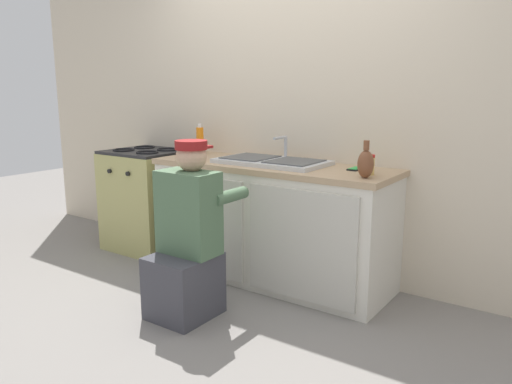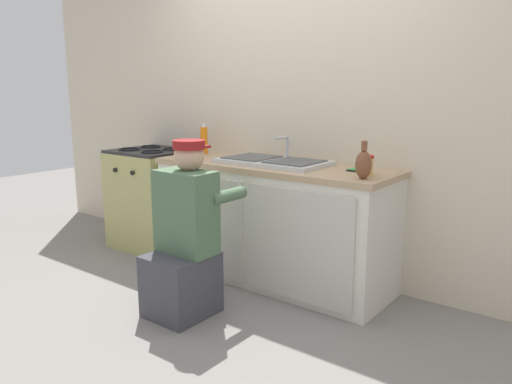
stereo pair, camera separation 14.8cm
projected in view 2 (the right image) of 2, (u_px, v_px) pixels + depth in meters
The scene contains 12 objects.
ground_plane at pixel (248, 290), 3.56m from camera, with size 12.00×12.00×0.00m, color gray.
back_wall at pixel (300, 110), 3.81m from camera, with size 6.00×0.10×2.50m, color beige.
counter_cabinet at pixel (272, 225), 3.70m from camera, with size 1.79×0.62×0.84m.
countertop at pixel (273, 167), 3.62m from camera, with size 1.83×0.62×0.04m, color tan.
sink_double_basin at pixel (273, 161), 3.61m from camera, with size 0.80×0.44×0.19m.
stove_range at pixel (153, 198), 4.48m from camera, with size 0.65×0.62×0.90m.
plumber_person at pixel (185, 243), 3.13m from camera, with size 0.42×0.61×1.10m.
cell_phone at pixel (356, 169), 3.33m from camera, with size 0.07×0.14×0.01m.
vase_decorative at pixel (364, 164), 3.00m from camera, with size 0.10×0.10×0.23m.
coffee_mug at pixel (195, 150), 4.02m from camera, with size 0.13×0.08×0.09m.
soap_bottle_orange at pixel (204, 140), 4.15m from camera, with size 0.06×0.06×0.25m.
condiment_jar at pixel (368, 165), 3.12m from camera, with size 0.07×0.07×0.13m.
Camera 2 is at (2.08, -2.62, 1.42)m, focal length 35.00 mm.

